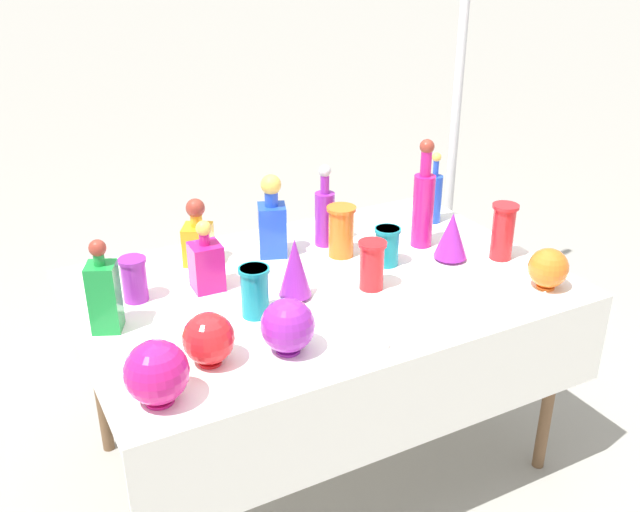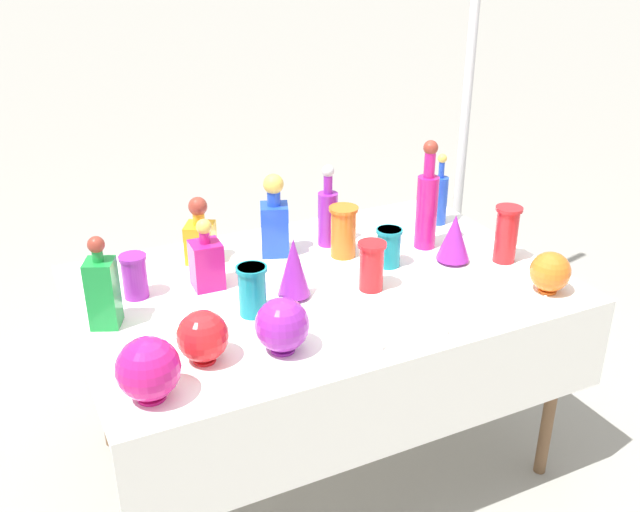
% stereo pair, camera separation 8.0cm
% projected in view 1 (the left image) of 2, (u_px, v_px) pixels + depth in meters
% --- Properties ---
extents(ground_plane, '(40.00, 40.00, 0.00)m').
position_uv_depth(ground_plane, '(320.00, 456.00, 2.76)').
color(ground_plane, gray).
extents(display_table, '(1.62, 1.07, 0.76)m').
position_uv_depth(display_table, '(325.00, 302.00, 2.44)').
color(display_table, white).
rests_on(display_table, ground).
extents(tall_bottle_0, '(0.08, 0.08, 0.32)m').
position_uv_depth(tall_bottle_0, '(325.00, 214.00, 2.68)').
color(tall_bottle_0, purple).
rests_on(tall_bottle_0, display_table).
extents(tall_bottle_1, '(0.08, 0.08, 0.42)m').
position_uv_depth(tall_bottle_1, '(423.00, 203.00, 2.65)').
color(tall_bottle_1, '#C61972').
rests_on(tall_bottle_1, display_table).
extents(tall_bottle_2, '(0.06, 0.06, 0.29)m').
position_uv_depth(tall_bottle_2, '(434.00, 196.00, 2.89)').
color(tall_bottle_2, blue).
rests_on(tall_bottle_2, display_table).
extents(square_decanter_0, '(0.11, 0.11, 0.29)m').
position_uv_depth(square_decanter_0, '(104.00, 293.00, 2.11)').
color(square_decanter_0, '#198C38').
rests_on(square_decanter_0, display_table).
extents(square_decanter_1, '(0.14, 0.14, 0.25)m').
position_uv_depth(square_decanter_1, '(198.00, 237.00, 2.54)').
color(square_decanter_1, orange).
rests_on(square_decanter_1, display_table).
extents(square_decanter_2, '(0.13, 0.13, 0.31)m').
position_uv_depth(square_decanter_2, '(272.00, 221.00, 2.59)').
color(square_decanter_2, blue).
rests_on(square_decanter_2, display_table).
extents(square_decanter_3, '(0.10, 0.10, 0.25)m').
position_uv_depth(square_decanter_3, '(206.00, 263.00, 2.36)').
color(square_decanter_3, '#C61972').
rests_on(square_decanter_3, display_table).
extents(slender_vase_0, '(0.09, 0.09, 0.15)m').
position_uv_depth(slender_vase_0, '(134.00, 278.00, 2.29)').
color(slender_vase_0, purple).
rests_on(slender_vase_0, display_table).
extents(slender_vase_1, '(0.10, 0.10, 0.14)m').
position_uv_depth(slender_vase_1, '(387.00, 245.00, 2.54)').
color(slender_vase_1, teal).
rests_on(slender_vase_1, display_table).
extents(slender_vase_2, '(0.10, 0.10, 0.21)m').
position_uv_depth(slender_vase_2, '(503.00, 230.00, 2.57)').
color(slender_vase_2, red).
rests_on(slender_vase_2, display_table).
extents(slender_vase_3, '(0.10, 0.10, 0.17)m').
position_uv_depth(slender_vase_3, '(372.00, 263.00, 2.36)').
color(slender_vase_3, red).
rests_on(slender_vase_3, display_table).
extents(slender_vase_4, '(0.10, 0.10, 0.16)m').
position_uv_depth(slender_vase_4, '(255.00, 290.00, 2.20)').
color(slender_vase_4, teal).
rests_on(slender_vase_4, display_table).
extents(slender_vase_5, '(0.11, 0.11, 0.19)m').
position_uv_depth(slender_vase_5, '(341.00, 230.00, 2.60)').
color(slender_vase_5, orange).
rests_on(slender_vase_5, display_table).
extents(fluted_vase_0, '(0.11, 0.11, 0.21)m').
position_uv_depth(fluted_vase_0, '(295.00, 268.00, 2.30)').
color(fluted_vase_0, purple).
rests_on(fluted_vase_0, display_table).
extents(fluted_vase_1, '(0.12, 0.12, 0.18)m').
position_uv_depth(fluted_vase_1, '(452.00, 236.00, 2.57)').
color(fluted_vase_1, purple).
rests_on(fluted_vase_1, display_table).
extents(round_bowl_0, '(0.17, 0.17, 0.18)m').
position_uv_depth(round_bowl_0, '(157.00, 372.00, 1.79)').
color(round_bowl_0, '#C61972').
rests_on(round_bowl_0, display_table).
extents(round_bowl_1, '(0.15, 0.15, 0.15)m').
position_uv_depth(round_bowl_1, '(209.00, 339.00, 1.96)').
color(round_bowl_1, red).
rests_on(round_bowl_1, display_table).
extents(round_bowl_2, '(0.13, 0.13, 0.14)m').
position_uv_depth(round_bowl_2, '(548.00, 268.00, 2.37)').
color(round_bowl_2, orange).
rests_on(round_bowl_2, display_table).
extents(round_bowl_3, '(0.16, 0.16, 0.16)m').
position_uv_depth(round_bowl_3, '(288.00, 326.00, 2.01)').
color(round_bowl_3, purple).
rests_on(round_bowl_3, display_table).
extents(price_tag_left, '(0.06, 0.02, 0.04)m').
position_uv_depth(price_tag_left, '(443.00, 328.00, 2.12)').
color(price_tag_left, white).
rests_on(price_tag_left, display_table).
extents(price_tag_center, '(0.05, 0.02, 0.04)m').
position_uv_depth(price_tag_center, '(541.00, 299.00, 2.29)').
color(price_tag_center, white).
rests_on(price_tag_center, display_table).
extents(price_tag_right, '(0.06, 0.03, 0.04)m').
position_uv_depth(price_tag_right, '(378.00, 344.00, 2.04)').
color(price_tag_right, white).
rests_on(price_tag_right, display_table).
extents(cardboard_box_behind_left, '(0.56, 0.47, 0.37)m').
position_uv_depth(cardboard_box_behind_left, '(166.00, 318.00, 3.44)').
color(cardboard_box_behind_left, tan).
rests_on(cardboard_box_behind_left, ground).
extents(canopy_pole, '(0.18, 0.18, 2.54)m').
position_uv_depth(canopy_pole, '(455.00, 127.00, 3.34)').
color(canopy_pole, silver).
rests_on(canopy_pole, ground).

